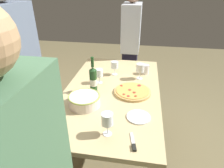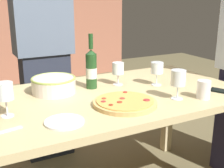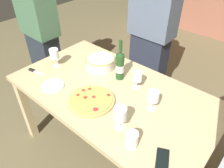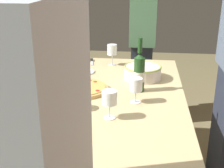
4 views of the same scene
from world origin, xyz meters
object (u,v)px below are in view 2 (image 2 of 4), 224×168
at_px(wine_glass_by_bottle, 5,93).
at_px(cup_amber, 204,89).
at_px(pizza, 125,103).
at_px(wine_bottle, 91,68).
at_px(cell_phone, 222,91).
at_px(wine_glass_near_pizza, 157,68).
at_px(dining_table, 112,108).
at_px(wine_glass_far_right, 178,79).
at_px(wine_glass_far_left, 118,70).
at_px(person_host, 43,50).
at_px(side_plate, 64,122).
at_px(serving_bowl, 54,84).

distance_m(wine_glass_by_bottle, cup_amber, 1.06).
height_order(pizza, wine_bottle, wine_bottle).
bearing_deg(wine_bottle, cell_phone, -33.50).
xyz_separation_m(wine_glass_near_pizza, cell_phone, (0.27, -0.31, -0.11)).
relative_size(dining_table, wine_glass_by_bottle, 9.43).
bearing_deg(wine_glass_by_bottle, wine_glass_far_right, -11.49).
distance_m(wine_bottle, wine_glass_near_pizza, 0.42).
bearing_deg(dining_table, wine_glass_far_left, 50.79).
distance_m(wine_glass_far_left, cup_amber, 0.55).
bearing_deg(wine_glass_by_bottle, wine_bottle, 23.16).
bearing_deg(dining_table, person_host, 102.62).
distance_m(wine_glass_far_left, cell_phone, 0.66).
xyz_separation_m(wine_bottle, wine_glass_far_left, (0.18, -0.01, -0.02)).
relative_size(dining_table, side_plate, 8.69).
relative_size(pizza, cup_amber, 3.27).
distance_m(wine_glass_by_bottle, wine_glass_far_right, 0.91).
distance_m(pizza, wine_glass_near_pizza, 0.44).
bearing_deg(cup_amber, wine_glass_near_pizza, 103.24).
relative_size(wine_glass_near_pizza, person_host, 0.09).
distance_m(pizza, person_host, 1.03).
xyz_separation_m(wine_glass_by_bottle, person_host, (0.42, 0.88, 0.03)).
xyz_separation_m(serving_bowl, wine_bottle, (0.24, -0.02, 0.07)).
bearing_deg(person_host, cup_amber, 15.63).
bearing_deg(serving_bowl, pizza, -54.57).
bearing_deg(dining_table, serving_bowl, 148.38).
bearing_deg(serving_bowl, cup_amber, -34.47).
bearing_deg(person_host, wine_glass_far_left, 12.21).
xyz_separation_m(wine_glass_far_left, wine_glass_far_right, (0.16, -0.40, 0.01)).
height_order(serving_bowl, wine_glass_far_right, wine_glass_far_right).
relative_size(serving_bowl, wine_glass_far_left, 1.78).
xyz_separation_m(side_plate, person_host, (0.21, 1.08, 0.15)).
distance_m(wine_glass_near_pizza, wine_glass_by_bottle, 0.95).
bearing_deg(wine_glass_near_pizza, side_plate, -157.78).
xyz_separation_m(cup_amber, cell_phone, (0.19, 0.03, -0.05)).
height_order(wine_glass_by_bottle, cup_amber, wine_glass_by_bottle).
bearing_deg(wine_glass_far_right, cell_phone, -4.80).
bearing_deg(wine_glass_far_left, wine_glass_near_pizza, -29.70).
bearing_deg(wine_glass_near_pizza, wine_glass_far_left, 150.30).
bearing_deg(person_host, pizza, -3.86).
height_order(pizza, cell_phone, pizza).
bearing_deg(wine_bottle, serving_bowl, 175.55).
relative_size(dining_table, serving_bowl, 6.07).
bearing_deg(side_plate, wine_glass_by_bottle, 137.29).
relative_size(pizza, side_plate, 1.85).
height_order(serving_bowl, side_plate, serving_bowl).
relative_size(wine_glass_far_left, wine_glass_far_right, 0.89).
bearing_deg(cell_phone, wine_glass_far_right, 149.02).
relative_size(wine_glass_near_pizza, cup_amber, 1.46).
distance_m(pizza, cup_amber, 0.46).
relative_size(dining_table, person_host, 0.90).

